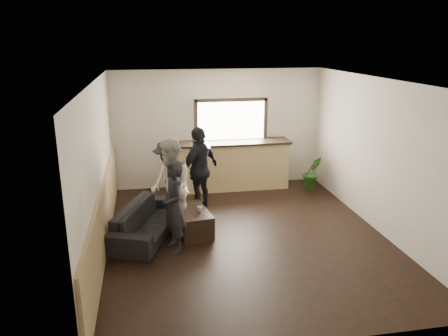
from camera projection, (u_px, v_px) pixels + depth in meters
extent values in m
cube|color=black|center=(245.00, 236.00, 7.99)|extent=(5.00, 6.00, 0.01)
cube|color=silver|center=(248.00, 81.00, 7.19)|extent=(5.00, 6.00, 0.01)
cube|color=beige|center=(218.00, 129.00, 10.42)|extent=(5.00, 0.01, 2.80)
cube|color=beige|center=(308.00, 236.00, 4.76)|extent=(5.00, 0.01, 2.80)
cube|color=beige|center=(98.00, 170.00, 7.16)|extent=(0.01, 6.00, 2.80)
cube|color=beige|center=(379.00, 156.00, 8.01)|extent=(0.01, 6.00, 2.80)
cube|color=tan|center=(104.00, 218.00, 7.41)|extent=(0.06, 5.90, 1.10)
cube|color=tan|center=(233.00, 166.00, 10.41)|extent=(2.60, 0.60, 1.10)
cube|color=black|center=(233.00, 142.00, 10.24)|extent=(2.70, 0.68, 0.05)
cube|color=white|center=(231.00, 120.00, 10.37)|extent=(1.60, 0.06, 0.90)
cube|color=#3F3326|center=(231.00, 100.00, 10.20)|extent=(1.72, 0.08, 0.08)
cube|color=#3F3326|center=(196.00, 122.00, 10.20)|extent=(0.08, 0.08, 1.06)
cube|color=#3F3326|center=(265.00, 119.00, 10.49)|extent=(0.08, 0.08, 1.06)
imported|color=black|center=(148.00, 221.00, 7.91)|extent=(1.45, 2.15, 0.59)
cube|color=black|center=(192.00, 221.00, 8.07)|extent=(0.72, 1.08, 0.44)
imported|color=silver|center=(183.00, 206.00, 8.09)|extent=(0.13, 0.13, 0.10)
imported|color=silver|center=(200.00, 209.00, 7.94)|extent=(0.10, 0.10, 0.09)
imported|color=#2D6623|center=(312.00, 173.00, 10.40)|extent=(0.46, 0.38, 0.80)
imported|color=black|center=(174.00, 207.00, 7.25)|extent=(0.49, 0.64, 1.57)
cube|color=black|center=(186.00, 190.00, 7.25)|extent=(0.11, 0.09, 0.12)
cube|color=white|center=(186.00, 189.00, 7.25)|extent=(0.09, 0.08, 0.11)
imported|color=beige|center=(171.00, 187.00, 7.92)|extent=(0.84, 0.98, 1.78)
cube|color=black|center=(182.00, 178.00, 7.96)|extent=(0.10, 0.09, 0.12)
cube|color=white|center=(182.00, 178.00, 7.95)|extent=(0.09, 0.08, 0.11)
imported|color=black|center=(169.00, 179.00, 8.63)|extent=(0.63, 1.05, 1.59)
cube|color=black|center=(180.00, 168.00, 8.59)|extent=(0.09, 0.08, 0.12)
cube|color=white|center=(180.00, 168.00, 8.58)|extent=(0.08, 0.07, 0.11)
imported|color=black|center=(200.00, 169.00, 8.97)|extent=(1.06, 1.02, 1.77)
cube|color=black|center=(208.00, 145.00, 8.69)|extent=(0.11, 0.12, 0.12)
cube|color=white|center=(208.00, 145.00, 8.68)|extent=(0.10, 0.10, 0.11)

